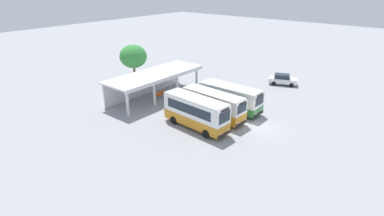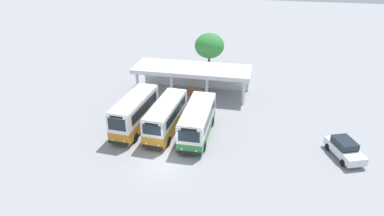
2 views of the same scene
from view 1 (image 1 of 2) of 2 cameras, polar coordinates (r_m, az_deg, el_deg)
The scene contains 10 objects.
ground_plane at distance 34.21m, azimuth 12.37°, elevation -3.41°, with size 180.00×180.00×0.00m, color #939399.
city_bus_nearest_orange at distance 32.44m, azimuth 0.72°, elevation -0.65°, with size 2.66×7.89×3.45m.
city_bus_second_in_row at distance 34.89m, azimuth 3.95°, elevation 0.75°, with size 2.53×7.99×3.12m.
city_bus_middle_cream at distance 37.27m, azimuth 7.09°, elevation 2.07°, with size 2.46×7.96×3.08m.
parked_car_flank at distance 48.49m, azimuth 16.54°, elevation 5.13°, with size 3.16×4.49×1.62m.
terminal_canopy at distance 41.53m, azimuth -7.39°, elevation 5.52°, with size 14.12×4.91×3.40m.
waiting_chair_end_by_column at distance 41.24m, azimuth -6.37°, elevation 2.42°, with size 0.46×0.46×0.86m.
waiting_chair_second_from_end at distance 41.66m, azimuth -5.83°, elevation 2.66°, with size 0.46×0.46×0.86m.
waiting_chair_middle_seat at distance 42.08m, azimuth -5.30°, elevation 2.89°, with size 0.46×0.46×0.86m.
roadside_tree_behind_canopy at distance 45.41m, azimuth -10.89°, elevation 9.41°, with size 3.91×3.91×6.25m.
Camera 1 is at (-27.76, -13.37, 14.87)m, focal length 28.64 mm.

